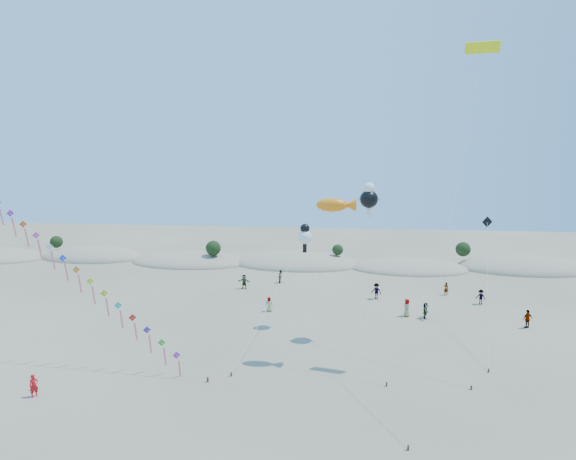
% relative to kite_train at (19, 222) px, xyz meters
% --- Properties ---
extents(ground, '(160.00, 160.00, 0.00)m').
position_rel_kite_train_xyz_m(ground, '(18.74, -11.19, -10.87)').
color(ground, '#796E53').
rests_on(ground, ground).
extents(dune_ridge, '(145.30, 11.49, 5.57)m').
position_rel_kite_train_xyz_m(dune_ridge, '(19.80, 33.95, -10.76)').
color(dune_ridge, gray).
rests_on(dune_ridge, ground).
extents(kite_train, '(30.18, 6.52, 21.29)m').
position_rel_kite_train_xyz_m(kite_train, '(0.00, 0.00, 0.00)').
color(kite_train, '#3F2D1E').
rests_on(kite_train, ground).
extents(fish_kite, '(5.34, 5.04, 12.82)m').
position_rel_kite_train_xyz_m(fish_kite, '(24.77, 1.89, 1.39)').
color(fish_kite, '#3F2D1E').
rests_on(fish_kite, ground).
extents(cartoon_kite_low, '(5.24, 12.00, 9.75)m').
position_rel_kite_train_xyz_m(cartoon_kite_low, '(21.81, 9.01, -2.23)').
color(cartoon_kite_low, '#3F2D1E').
rests_on(cartoon_kite_low, ground).
extents(cartoon_kite_high, '(7.87, 10.13, 13.73)m').
position_rel_kite_train_xyz_m(cartoon_kite_high, '(27.49, 6.87, 1.58)').
color(cartoon_kite_high, '#3F2D1E').
rests_on(cartoon_kite_high, ground).
extents(parafoil_kite, '(7.36, 13.53, 24.20)m').
position_rel_kite_train_xyz_m(parafoil_kite, '(34.99, 2.84, 12.44)').
color(parafoil_kite, '#3F2D1E').
rests_on(parafoil_kite, ground).
extents(dark_kite, '(3.43, 12.64, 10.18)m').
position_rel_kite_train_xyz_m(dark_kite, '(38.41, 9.73, -3.68)').
color(dark_kite, '#3F2D1E').
rests_on(dark_kite, ground).
extents(flyer_foreground, '(0.66, 0.68, 1.57)m').
position_rel_kite_train_xyz_m(flyer_foreground, '(4.83, -6.65, -10.09)').
color(flyer_foreground, red).
rests_on(flyer_foreground, ground).
extents(beachgoers, '(30.35, 13.97, 1.82)m').
position_rel_kite_train_xyz_m(beachgoers, '(28.53, 16.52, -10.02)').
color(beachgoers, slate).
rests_on(beachgoers, ground).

